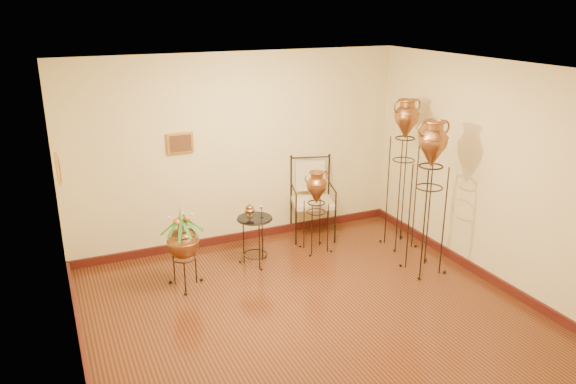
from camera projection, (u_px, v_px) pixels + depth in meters
name	position (u px, v px, depth m)	size (l,w,h in m)	color
ground	(315.00, 319.00, 6.41)	(5.00, 5.00, 0.00)	#552D14
room_shell	(316.00, 174.00, 5.85)	(5.02, 5.02, 2.81)	beige
amphora_tall	(403.00, 173.00, 8.02)	(0.45, 0.45, 2.20)	black
amphora_mid	(428.00, 197.00, 7.25)	(0.58, 0.58, 2.08)	black
amphora_short	(316.00, 211.00, 8.01)	(0.39, 0.39, 1.22)	black
planter_urn	(183.00, 240.00, 6.95)	(0.80, 0.80, 1.15)	black
armchair	(313.00, 199.00, 8.47)	(0.84, 0.81, 1.22)	black
side_table	(255.00, 240.00, 7.66)	(0.61, 0.61, 0.87)	black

